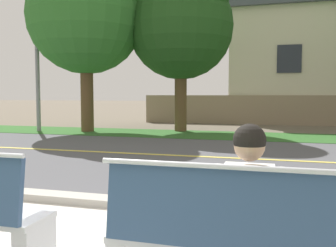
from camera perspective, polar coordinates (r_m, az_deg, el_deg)
The scene contains 12 objects.
ground_plane at distance 10.29m, azimuth 7.63°, elevation -3.72°, with size 140.00×140.00×0.00m, color #665B4C.
curb_edge at distance 4.87m, azimuth -2.38°, elevation -12.22°, with size 44.00×0.30×0.11m, color #ADA89E.
street_asphalt at distance 8.82m, azimuth 6.20°, elevation -5.04°, with size 52.00×8.00×0.01m, color #515156.
road_centre_line at distance 8.82m, azimuth 6.20°, elevation -5.01°, with size 48.00×0.14×0.01m, color #E0CC4C.
far_verge_grass at distance 13.46m, azimuth 9.64°, elevation -1.79°, with size 48.00×2.80×0.02m, color #2D6026.
bench_right at distance 2.73m, azimuth 9.38°, elevation -17.10°, with size 1.74×0.48×1.01m.
seated_person_white at distance 2.81m, azimuth 12.12°, elevation -11.68°, with size 0.52×0.68×1.25m.
streetlamp at distance 16.11m, azimuth -18.75°, elevation 13.47°, with size 0.24×2.10×7.08m.
shade_tree_far_left at distance 15.24m, azimuth -11.94°, elevation 16.88°, with size 4.44×4.44×7.33m.
shade_tree_left at distance 14.98m, azimuth 2.36°, elevation 15.47°, with size 4.03×4.03×6.65m.
garden_wall at distance 18.72m, azimuth 16.02°, elevation 1.95°, with size 13.00×0.36×1.40m, color gray.
house_across_street at distance 22.15m, azimuth 23.52°, elevation 8.48°, with size 11.01×6.91×6.23m.
Camera 1 is at (1.48, -2.08, 1.45)m, focal length 40.58 mm.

